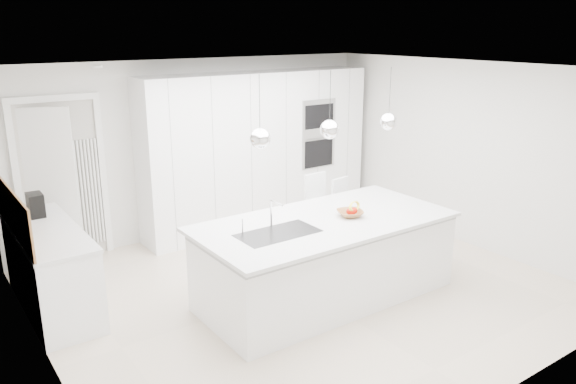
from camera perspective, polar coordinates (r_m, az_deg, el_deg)
floor at (r=6.60m, az=1.53°, el=-9.81°), size 5.50×5.50×0.00m
wall_back at (r=8.22m, az=-8.92°, el=4.55°), size 5.50×0.00×5.50m
wall_left at (r=5.08m, az=-24.15°, el=-4.24°), size 0.00×5.00×5.00m
ceiling at (r=5.93m, az=1.72°, el=12.40°), size 5.50×5.50×0.00m
tall_cabinets at (r=8.37m, az=-3.06°, el=4.23°), size 3.60×0.60×2.30m
oven_stack at (r=8.60m, az=3.14°, el=5.91°), size 0.62×0.04×1.05m
doorway_frame at (r=7.61m, az=-21.95°, el=0.83°), size 1.11×0.08×2.13m
hallway_door at (r=7.52m, az=-23.68°, el=0.29°), size 0.76×0.38×2.00m
radiator at (r=7.72m, az=-19.51°, el=-0.06°), size 0.32×0.04×1.40m
left_base_cabinets at (r=6.52m, az=-22.93°, el=-7.36°), size 0.60×1.80×0.86m
left_worktop at (r=6.36m, az=-23.38°, el=-3.64°), size 0.62×1.82×0.04m
oak_backsplash at (r=6.24m, az=-26.22°, el=-1.76°), size 0.02×1.80×0.50m
island_base at (r=6.26m, az=3.96°, el=-7.02°), size 2.80×1.20×0.86m
island_worktop at (r=6.13m, az=3.74°, el=-3.01°), size 2.84×1.40×0.04m
island_sink at (r=5.75m, az=-1.02°, el=-4.96°), size 0.84×0.44×0.18m
island_tap at (r=5.85m, az=-1.73°, el=-2.18°), size 0.02×0.02×0.30m
pendant_left at (r=5.34m, az=-2.86°, el=5.44°), size 0.20×0.20×0.20m
pendant_mid at (r=5.83m, az=4.24°, el=6.35°), size 0.20×0.20×0.20m
pendant_right at (r=6.40m, az=10.18°, el=7.04°), size 0.20×0.20×0.20m
fruit_bowl at (r=6.24m, az=6.33°, el=-2.18°), size 0.37×0.37×0.07m
espresso_machine at (r=6.78m, az=-24.27°, el=-1.21°), size 0.16×0.25×0.26m
bar_stool_left at (r=7.24m, az=3.41°, el=-2.64°), size 0.41×0.54×1.11m
bar_stool_right at (r=7.50m, az=5.85°, el=-2.49°), size 0.39×0.50×0.99m
apple_a at (r=6.20m, az=6.55°, el=-1.99°), size 0.08×0.08×0.08m
apple_b at (r=6.20m, az=6.28°, el=-1.97°), size 0.08×0.08×0.08m
apple_c at (r=6.23m, az=6.73°, el=-1.89°), size 0.08×0.08×0.08m
banana_bunch at (r=6.22m, az=6.76°, el=-1.45°), size 0.24×0.17×0.22m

